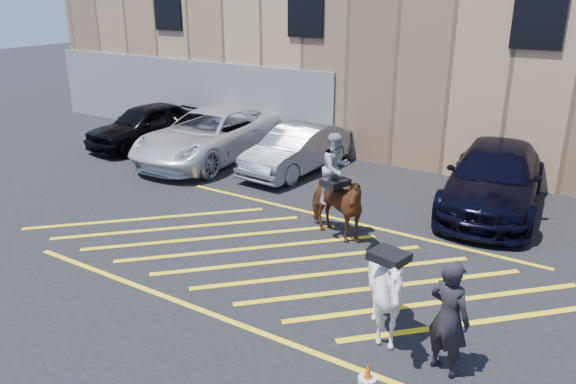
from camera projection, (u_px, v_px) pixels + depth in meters
The scene contains 10 objects.
ground at pixel (298, 255), 12.03m from camera, with size 90.00×90.00×0.00m, color black.
car_black_suv at pixel (147, 125), 20.04m from camera, with size 1.79×4.46×1.52m, color black.
car_white_pickup at pixel (210, 135), 18.42m from camera, with size 2.71×5.88×1.63m, color silver.
car_silver_sedan at pixel (297, 149), 17.24m from camera, with size 1.48×4.24×1.40m, color gray.
car_blue_suv at pixel (494, 178), 14.36m from camera, with size 2.24×5.52×1.60m, color black.
handler at pixel (449, 317), 8.11m from camera, with size 0.66×0.44×1.82m, color black.
warehouse at pixel (471, 38), 20.29m from camera, with size 32.42×10.20×7.30m.
hatching_zone at pixel (291, 260), 11.79m from camera, with size 12.60×5.12×0.01m.
mounted_bay at pixel (335, 197), 12.56m from camera, with size 2.02×1.38×2.44m.
saddled_white at pixel (387, 293), 8.88m from camera, with size 1.65×1.78×1.68m.
Camera 1 is at (5.60, -9.27, 5.42)m, focal length 35.00 mm.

